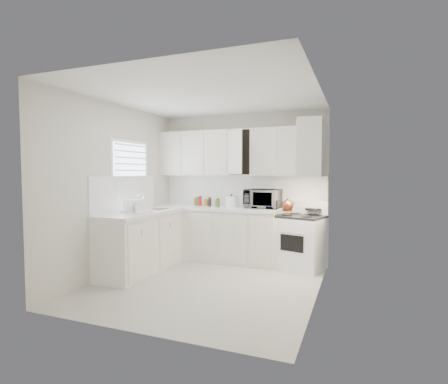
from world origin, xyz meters
The scene contains 35 objects.
floor centered at (0.00, 0.00, 0.00)m, with size 3.20×3.20×0.00m, color beige.
ceiling centered at (0.00, 0.00, 2.60)m, with size 3.20×3.20×0.00m, color white.
wall_back centered at (0.00, 1.60, 1.30)m, with size 3.00×3.00×0.00m, color beige.
wall_front centered at (0.00, -1.60, 1.30)m, with size 3.00×3.00×0.00m, color beige.
wall_left centered at (-1.50, 0.00, 1.30)m, with size 3.20×3.20×0.00m, color beige.
wall_right centered at (1.50, 0.00, 1.30)m, with size 3.20×3.20×0.00m, color beige.
window_blinds centered at (-1.48, 0.35, 1.55)m, with size 0.06×0.96×1.06m, color white, non-canonical shape.
lower_cabinets_back centered at (-0.39, 1.30, 0.45)m, with size 2.22×0.60×0.90m, color beige, non-canonical shape.
lower_cabinets_left centered at (-1.20, 0.20, 0.45)m, with size 0.60×1.60×0.90m, color beige, non-canonical shape.
countertop_back centered at (-0.39, 1.29, 0.93)m, with size 2.24×0.64×0.05m, color silver.
countertop_left centered at (-1.19, 0.20, 0.93)m, with size 0.64×1.62×0.05m, color silver.
backsplash_back centered at (0.00, 1.59, 1.23)m, with size 2.98×0.02×0.55m, color silver.
backsplash_left centered at (-1.49, 0.20, 1.23)m, with size 0.02×1.60×0.55m, color silver.
upper_cabinets_back centered at (0.00, 1.44, 1.50)m, with size 3.00×0.33×0.80m, color beige, non-canonical shape.
upper_cabinets_right centered at (1.33, 0.82, 1.50)m, with size 0.33×0.90×0.80m, color beige, non-canonical shape.
sink centered at (-1.19, 0.55, 1.07)m, with size 0.42×0.38×0.30m, color gray, non-canonical shape.
stove centered at (1.10, 1.26, 0.55)m, with size 0.72×0.59×1.11m, color white, non-canonical shape.
tea_kettle centered at (0.92, 1.10, 1.05)m, with size 0.23×0.20×0.21m, color brown, non-canonical shape.
frying_pan centered at (1.28, 1.42, 0.97)m, with size 0.26×0.45×0.04m, color black, non-canonical shape.
microwave centered at (0.45, 1.37, 1.14)m, with size 0.57×0.32×0.39m, color gray.
rice_cooker centered at (-0.12, 1.36, 1.06)m, with size 0.22×0.22×0.22m, color white, non-canonical shape.
paper_towel centered at (0.07, 1.44, 1.08)m, with size 0.12×0.12×0.27m, color white.
utensil_crock centered at (0.68, 1.23, 1.13)m, with size 0.12×0.12×0.36m, color black, non-canonical shape.
dish_rack centered at (-1.13, 0.01, 1.07)m, with size 0.42×0.32×0.23m, color white, non-canonical shape.
spice_left_0 centered at (-0.85, 1.42, 1.02)m, with size 0.06×0.06×0.13m, color olive.
spice_left_1 centered at (-0.78, 1.33, 1.02)m, with size 0.06×0.06×0.13m, color #336D24.
spice_left_2 centered at (-0.70, 1.42, 1.02)m, with size 0.06×0.06×0.13m, color red.
spice_left_3 centered at (-0.62, 1.33, 1.02)m, with size 0.06×0.06×0.13m, color gold.
spice_left_4 centered at (-0.55, 1.42, 1.02)m, with size 0.06×0.06×0.13m, color #502816.
spice_left_5 centered at (-0.47, 1.33, 1.02)m, with size 0.06×0.06×0.13m, color black.
spice_left_6 centered at (-0.40, 1.42, 1.02)m, with size 0.06×0.06×0.13m, color olive.
spice_left_7 centered at (-0.32, 1.33, 1.02)m, with size 0.06×0.06×0.13m, color #336D24.
sauce_right_0 centered at (0.58, 1.46, 1.05)m, with size 0.06×0.06×0.19m, color red.
sauce_right_1 centered at (0.64, 1.40, 1.05)m, with size 0.06×0.06×0.19m, color gold.
sauce_right_2 centered at (0.69, 1.46, 1.05)m, with size 0.06×0.06×0.19m, color #502816.
Camera 1 is at (1.96, -4.37, 1.57)m, focal length 27.97 mm.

